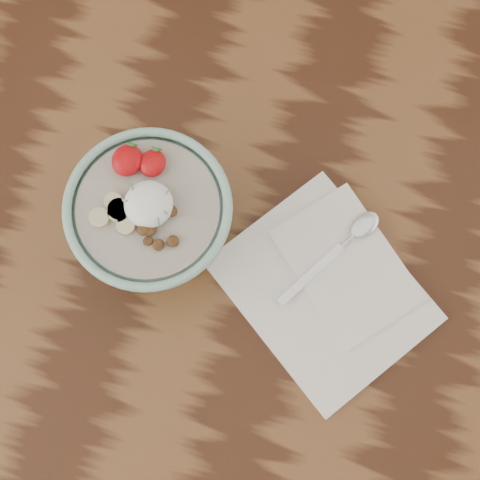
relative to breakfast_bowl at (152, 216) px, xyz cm
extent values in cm
cube|color=#351A0D|center=(-3.97, 1.62, -8.77)|extent=(160.00, 90.00, 4.00)
cylinder|color=#87B6A5|center=(0.03, -0.04, -6.14)|extent=(8.79, 8.79, 1.26)
torus|color=#87B6A5|center=(0.03, -0.04, 4.11)|extent=(19.98, 19.98, 1.15)
cylinder|color=#B4A795|center=(0.03, -0.04, 3.48)|extent=(16.94, 16.94, 1.05)
ellipsoid|color=white|center=(0.26, 0.17, 5.10)|extent=(5.72, 5.72, 3.15)
ellipsoid|color=#B0080C|center=(-0.88, 5.12, 4.87)|extent=(3.15, 3.46, 1.73)
cone|color=#286623|center=(-0.88, 6.53, 5.17)|extent=(1.40, 1.03, 1.52)
ellipsoid|color=#B0080C|center=(-3.79, 4.61, 5.00)|extent=(3.64, 4.00, 2.00)
cone|color=#286623|center=(-3.79, 6.25, 5.30)|extent=(1.40, 1.03, 1.52)
cylinder|color=#CBB986|center=(-4.89, -2.79, 4.40)|extent=(2.37, 2.37, 0.70)
cylinder|color=#CBB986|center=(-2.86, -1.39, 4.40)|extent=(2.33, 2.33, 0.70)
cylinder|color=#CBB986|center=(-3.95, -0.49, 4.40)|extent=(2.15, 2.15, 0.70)
cylinder|color=#CBB986|center=(-1.64, -2.87, 4.40)|extent=(2.20, 2.20, 0.70)
cylinder|color=#CBB986|center=(-3.02, -1.20, 4.40)|extent=(2.63, 2.63, 0.70)
cylinder|color=#CBB986|center=(-2.97, -1.53, 4.40)|extent=(2.58, 2.58, 0.70)
ellipsoid|color=brown|center=(0.54, -2.81, 4.49)|extent=(1.92, 1.92, 0.83)
ellipsoid|color=brown|center=(1.00, -2.49, 4.65)|extent=(2.56, 2.49, 1.16)
ellipsoid|color=brown|center=(0.63, -2.52, 4.70)|extent=(2.43, 2.51, 1.53)
ellipsoid|color=brown|center=(4.13, -3.16, 4.50)|extent=(2.01, 2.01, 1.08)
ellipsoid|color=brown|center=(1.40, -3.90, 4.45)|extent=(1.67, 1.61, 0.73)
ellipsoid|color=brown|center=(2.76, 0.20, 4.65)|extent=(1.99, 1.61, 1.21)
ellipsoid|color=brown|center=(2.67, -4.02, 4.49)|extent=(1.88, 1.90, 0.92)
cylinder|color=#578D3B|center=(-0.50, 0.70, 6.00)|extent=(1.06, 0.64, 0.22)
cylinder|color=#578D3B|center=(-0.90, -0.56, 6.00)|extent=(1.64, 0.73, 0.24)
cylinder|color=#578D3B|center=(-0.03, 0.15, 6.00)|extent=(1.59, 1.09, 0.24)
cylinder|color=#578D3B|center=(2.13, -1.62, 6.00)|extent=(0.66, 1.14, 0.22)
cylinder|color=#578D3B|center=(-0.96, 1.81, 6.00)|extent=(1.22, 0.78, 0.22)
cylinder|color=#578D3B|center=(2.26, -0.21, 6.00)|extent=(1.24, 0.83, 0.23)
cylinder|color=#578D3B|center=(1.41, -0.23, 6.00)|extent=(1.25, 1.02, 0.23)
cylinder|color=#578D3B|center=(-1.62, -0.03, 6.00)|extent=(1.33, 1.04, 0.23)
cylinder|color=#578D3B|center=(2.07, 1.85, 6.00)|extent=(0.62, 1.41, 0.23)
cylinder|color=#578D3B|center=(0.40, 0.81, 6.00)|extent=(1.14, 0.69, 0.22)
cylinder|color=#578D3B|center=(-0.81, -0.36, 6.00)|extent=(0.36, 1.39, 0.23)
cylinder|color=#578D3B|center=(0.08, 0.47, 6.00)|extent=(0.83, 1.33, 0.23)
cylinder|color=#578D3B|center=(-1.86, 1.32, 6.00)|extent=(1.50, 1.14, 0.24)
cylinder|color=#578D3B|center=(-1.88, 1.26, 6.00)|extent=(0.68, 1.34, 0.23)
cube|color=white|center=(23.06, -2.01, -6.29)|extent=(32.17, 31.12, 0.96)
cube|color=white|center=(24.99, 1.84, -5.52)|extent=(21.98, 21.58, 0.58)
cube|color=silver|center=(20.85, -0.70, -5.06)|extent=(6.69, 9.89, 0.33)
cylinder|color=silver|center=(24.50, 5.18, -4.89)|extent=(2.08, 2.79, 0.67)
ellipsoid|color=silver|center=(25.95, 7.52, -4.77)|extent=(4.80, 5.27, 0.91)
camera|label=1|loc=(16.24, -17.62, 79.04)|focal=50.00mm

